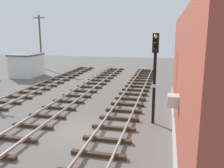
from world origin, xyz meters
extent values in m
plane|color=#605B56|center=(0.00, 0.00, 0.00)|extent=(80.00, 80.00, 0.00)
cube|color=#38281C|center=(1.40, -2.32, 0.09)|extent=(2.50, 0.24, 0.18)
cube|color=#38281C|center=(1.40, -0.77, 0.09)|extent=(2.50, 0.24, 0.18)
cube|color=#38281C|center=(1.40, 0.77, 0.09)|extent=(2.50, 0.24, 0.18)
cube|color=#38281C|center=(1.40, 2.32, 0.09)|extent=(2.50, 0.24, 0.18)
cube|color=#38281C|center=(1.40, 3.86, 0.09)|extent=(2.50, 0.24, 0.18)
cube|color=#38281C|center=(1.40, 5.41, 0.09)|extent=(2.50, 0.24, 0.18)
cube|color=#38281C|center=(1.40, 6.96, 0.09)|extent=(2.50, 0.24, 0.18)
cube|color=#38281C|center=(1.40, 8.50, 0.09)|extent=(2.50, 0.24, 0.18)
cube|color=#38281C|center=(1.40, 10.05, 0.09)|extent=(2.50, 0.24, 0.18)
cube|color=#38281C|center=(1.40, 11.59, 0.09)|extent=(2.50, 0.24, 0.18)
cube|color=#38281C|center=(1.40, 13.14, 0.09)|extent=(2.50, 0.24, 0.18)
cube|color=#38281C|center=(1.40, 14.69, 0.09)|extent=(2.50, 0.24, 0.18)
cube|color=#38281C|center=(1.40, 16.23, 0.09)|extent=(2.50, 0.24, 0.18)
cube|color=#38281C|center=(1.40, 17.78, 0.09)|extent=(2.50, 0.24, 0.18)
cube|color=#38281C|center=(1.40, 19.32, 0.09)|extent=(2.50, 0.24, 0.18)
cube|color=#38281C|center=(1.40, 20.87, 0.09)|extent=(2.50, 0.24, 0.18)
cube|color=#38281C|center=(1.40, 22.42, 0.09)|extent=(2.50, 0.24, 0.18)
cube|color=#9E9389|center=(0.68, 0.00, 0.25)|extent=(0.08, 46.38, 0.14)
cube|color=#9E9389|center=(2.12, 0.00, 0.25)|extent=(0.08, 46.38, 0.14)
cube|color=#38281C|center=(-3.19, -1.72, 0.09)|extent=(2.50, 0.24, 0.18)
cube|color=#38281C|center=(-3.19, 0.00, 0.09)|extent=(2.50, 0.24, 0.18)
cube|color=#38281C|center=(-3.19, 1.72, 0.09)|extent=(2.50, 0.24, 0.18)
cube|color=#38281C|center=(-3.19, 3.44, 0.09)|extent=(2.50, 0.24, 0.18)
cube|color=#38281C|center=(-3.19, 5.15, 0.09)|extent=(2.50, 0.24, 0.18)
cube|color=#38281C|center=(-3.19, 6.87, 0.09)|extent=(2.50, 0.24, 0.18)
cube|color=#38281C|center=(-3.19, 8.59, 0.09)|extent=(2.50, 0.24, 0.18)
cube|color=#38281C|center=(-3.19, 10.31, 0.09)|extent=(2.50, 0.24, 0.18)
cube|color=#38281C|center=(-3.19, 12.02, 0.09)|extent=(2.50, 0.24, 0.18)
cube|color=#38281C|center=(-3.19, 13.74, 0.09)|extent=(2.50, 0.24, 0.18)
cube|color=#38281C|center=(-3.19, 15.46, 0.09)|extent=(2.50, 0.24, 0.18)
cube|color=#38281C|center=(-3.19, 17.18, 0.09)|extent=(2.50, 0.24, 0.18)
cube|color=#38281C|center=(-3.19, 18.89, 0.09)|extent=(2.50, 0.24, 0.18)
cube|color=#38281C|center=(-3.19, 20.61, 0.09)|extent=(2.50, 0.24, 0.18)
cube|color=#38281C|center=(-3.19, 22.33, 0.09)|extent=(2.50, 0.24, 0.18)
cube|color=#9E9389|center=(-3.91, 0.00, 0.25)|extent=(0.08, 46.38, 0.14)
cube|color=#9E9389|center=(-2.47, 0.00, 0.25)|extent=(0.08, 46.38, 0.14)
cube|color=#38281C|center=(-7.78, 3.86, 0.09)|extent=(2.50, 0.24, 0.18)
cube|color=#38281C|center=(-7.78, 5.41, 0.09)|extent=(2.50, 0.24, 0.18)
cube|color=#38281C|center=(-7.78, 6.96, 0.09)|extent=(2.50, 0.24, 0.18)
cube|color=#38281C|center=(-7.78, 8.50, 0.09)|extent=(2.50, 0.24, 0.18)
cube|color=#38281C|center=(-7.78, 10.05, 0.09)|extent=(2.50, 0.24, 0.18)
cube|color=#38281C|center=(-7.78, 11.59, 0.09)|extent=(2.50, 0.24, 0.18)
cube|color=#38281C|center=(-7.78, 13.14, 0.09)|extent=(2.50, 0.24, 0.18)
cube|color=#38281C|center=(-7.78, 14.69, 0.09)|extent=(2.50, 0.24, 0.18)
cube|color=#38281C|center=(-7.78, 16.23, 0.09)|extent=(2.50, 0.24, 0.18)
cube|color=#38281C|center=(-7.78, 17.78, 0.09)|extent=(2.50, 0.24, 0.18)
cube|color=#38281C|center=(-7.78, 19.32, 0.09)|extent=(2.50, 0.24, 0.18)
cube|color=#38281C|center=(-7.78, 20.87, 0.09)|extent=(2.50, 0.24, 0.18)
cube|color=#38281C|center=(-7.78, 22.42, 0.09)|extent=(2.50, 0.24, 0.18)
cylinder|color=black|center=(3.47, 2.30, 2.11)|extent=(0.18, 0.18, 4.21)
cube|color=black|center=(3.47, 2.30, 4.76)|extent=(0.36, 0.24, 1.10)
sphere|color=yellow|center=(3.47, 2.12, 5.13)|extent=(0.20, 0.20, 0.20)
sphere|color=black|center=(3.47, 2.12, 4.76)|extent=(0.20, 0.20, 0.20)
sphere|color=black|center=(3.47, 2.12, 4.40)|extent=(0.20, 0.20, 0.20)
cube|color=white|center=(3.47, 2.16, 2.32)|extent=(0.24, 0.03, 0.18)
cube|color=#B2B2AD|center=(4.64, 0.11, 0.45)|extent=(0.08, 16.48, 0.90)
cube|color=silver|center=(4.45, -2.36, 2.77)|extent=(0.44, 0.60, 0.44)
cube|color=silver|center=(-12.65, 14.65, 1.30)|extent=(2.80, 3.60, 2.60)
cube|color=#4C4C51|center=(-12.65, 14.65, 2.68)|extent=(3.00, 3.80, 0.16)
cube|color=brown|center=(-14.07, 14.65, 1.00)|extent=(0.06, 0.90, 2.00)
cylinder|color=brown|center=(-14.31, 21.22, 3.88)|extent=(0.24, 0.24, 7.77)
cube|color=#4C3D2D|center=(-14.31, 21.22, 7.37)|extent=(1.80, 0.12, 0.12)
camera|label=1|loc=(4.17, -11.64, 5.37)|focal=38.73mm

